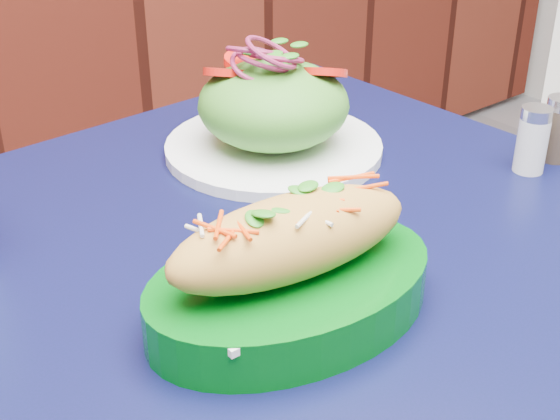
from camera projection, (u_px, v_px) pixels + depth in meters
cafe_table at (291, 371)px, 0.67m from camera, size 0.83×0.83×0.75m
banh_mi_basket at (291, 269)px, 0.58m from camera, size 0.25×0.18×0.11m
salad_plate at (273, 111)px, 0.83m from camera, size 0.24×0.24×0.12m
salt_shaker at (533, 140)px, 0.80m from camera, size 0.03×0.03×0.07m
pepper_shaker at (558, 129)px, 0.82m from camera, size 0.03×0.03×0.07m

